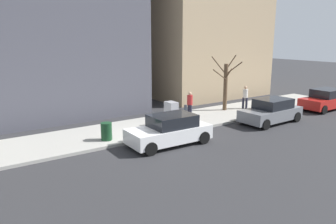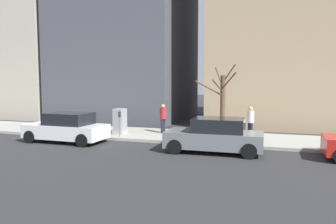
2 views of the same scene
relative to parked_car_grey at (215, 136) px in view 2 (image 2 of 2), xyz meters
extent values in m
plane|color=#2B2B2D|center=(1.24, 8.10, -0.74)|extent=(120.00, 120.00, 0.00)
cube|color=#9E9B93|center=(3.24, 8.10, -0.66)|extent=(4.00, 36.00, 0.15)
cylinder|color=black|center=(1.08, -4.92, -0.42)|extent=(0.22, 0.64, 0.64)
cube|color=slate|center=(0.00, 0.05, -0.17)|extent=(1.90, 4.24, 0.70)
cube|color=black|center=(0.00, -0.15, 0.48)|extent=(1.65, 2.24, 0.60)
cylinder|color=black|center=(-0.89, 1.58, -0.42)|extent=(0.24, 0.65, 0.64)
cylinder|color=black|center=(0.81, 1.62, -0.42)|extent=(0.24, 0.65, 0.64)
cylinder|color=black|center=(-0.81, -1.52, -0.42)|extent=(0.24, 0.65, 0.64)
cylinder|color=black|center=(0.89, -1.47, -0.42)|extent=(0.24, 0.65, 0.64)
cube|color=white|center=(0.10, 7.73, -0.17)|extent=(1.91, 4.24, 0.70)
cube|color=black|center=(0.09, 7.53, 0.48)|extent=(1.66, 2.24, 0.60)
cylinder|color=black|center=(-0.72, 9.30, -0.42)|extent=(0.24, 0.65, 0.64)
cylinder|color=black|center=(0.98, 9.26, -0.42)|extent=(0.24, 0.65, 0.64)
cylinder|color=black|center=(-0.79, 6.21, -0.42)|extent=(0.24, 0.65, 0.64)
cylinder|color=black|center=(0.91, 6.16, -0.42)|extent=(0.24, 0.65, 0.64)
cylinder|color=slate|center=(1.69, 5.47, -0.06)|extent=(0.07, 0.07, 1.05)
cube|color=#2D333D|center=(1.69, 5.47, 0.61)|extent=(0.14, 0.10, 0.30)
cube|color=#A8A399|center=(2.54, 5.87, -0.50)|extent=(0.83, 0.61, 0.18)
cube|color=#939399|center=(2.54, 5.87, 0.22)|extent=(0.75, 0.55, 1.25)
cylinder|color=brown|center=(3.84, 0.26, 1.06)|extent=(0.28, 0.28, 3.30)
cylinder|color=brown|center=(3.36, 0.45, 2.11)|extent=(0.98, 0.50, 0.77)
cylinder|color=brown|center=(3.44, -0.11, 2.43)|extent=(0.79, 0.87, 0.94)
cylinder|color=brown|center=(3.72, -0.07, 2.80)|extent=(0.31, 0.74, 1.04)
cylinder|color=brown|center=(4.30, 0.54, 2.58)|extent=(0.95, 0.66, 1.29)
cylinder|color=brown|center=(3.66, 0.99, 2.00)|extent=(0.32, 1.52, 0.90)
cylinder|color=#14381E|center=(2.14, 10.18, -0.14)|extent=(0.56, 0.56, 0.90)
cylinder|color=#1E1E2D|center=(3.23, -1.33, -0.18)|extent=(0.16, 0.16, 0.82)
cylinder|color=#1E1E2D|center=(3.44, -1.21, -0.18)|extent=(0.16, 0.16, 0.82)
cylinder|color=silver|center=(3.34, -1.27, 0.54)|extent=(0.36, 0.36, 0.62)
sphere|color=tan|center=(3.34, -1.27, 0.96)|extent=(0.22, 0.22, 0.22)
cylinder|color=#1E1E2D|center=(3.72, 3.63, -0.18)|extent=(0.16, 0.16, 0.82)
cylinder|color=#1E1E2D|center=(3.48, 3.66, -0.18)|extent=(0.16, 0.16, 0.82)
cylinder|color=#A52323|center=(3.60, 3.65, 0.54)|extent=(0.36, 0.36, 0.62)
sphere|color=tan|center=(3.60, 3.65, 0.96)|extent=(0.22, 0.22, 0.22)
camera|label=1|loc=(-12.78, 16.65, 4.56)|focal=35.00mm
camera|label=2|loc=(-14.13, -2.42, 2.38)|focal=35.00mm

